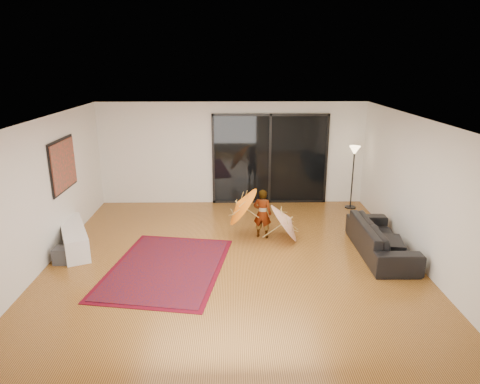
{
  "coord_description": "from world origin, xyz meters",
  "views": [
    {
      "loc": [
        0.0,
        -7.6,
        3.68
      ],
      "look_at": [
        0.16,
        0.84,
        1.1
      ],
      "focal_mm": 32.0,
      "sensor_mm": 36.0,
      "label": 1
    }
  ],
  "objects_px": {
    "sofa": "(381,239)",
    "ottoman": "(384,249)",
    "media_console": "(74,237)",
    "child": "(262,214)"
  },
  "relations": [
    {
      "from": "sofa",
      "to": "ottoman",
      "type": "relative_size",
      "value": 3.27
    },
    {
      "from": "media_console",
      "to": "child",
      "type": "relative_size",
      "value": 1.59
    },
    {
      "from": "media_console",
      "to": "ottoman",
      "type": "bearing_deg",
      "value": -29.73
    },
    {
      "from": "ottoman",
      "to": "child",
      "type": "relative_size",
      "value": 0.62
    },
    {
      "from": "media_console",
      "to": "ottoman",
      "type": "relative_size",
      "value": 2.57
    },
    {
      "from": "sofa",
      "to": "ottoman",
      "type": "distance_m",
      "value": 0.23
    },
    {
      "from": "sofa",
      "to": "ottoman",
      "type": "xyz_separation_m",
      "value": [
        -0.0,
        -0.19,
        -0.13
      ]
    },
    {
      "from": "media_console",
      "to": "ottoman",
      "type": "distance_m",
      "value": 6.22
    },
    {
      "from": "ottoman",
      "to": "sofa",
      "type": "bearing_deg",
      "value": 89.27
    },
    {
      "from": "media_console",
      "to": "child",
      "type": "distance_m",
      "value": 3.94
    }
  ]
}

